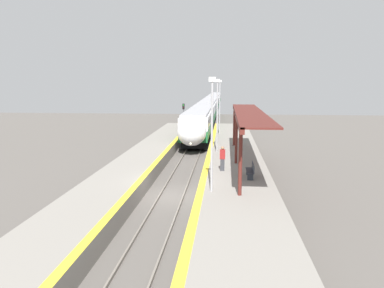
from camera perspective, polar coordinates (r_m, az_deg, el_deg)
The scene contains 13 objects.
ground_plane at distance 23.00m, azimuth -3.10°, elevation -7.98°, with size 120.00×120.00×0.00m, color #56514C.
rail_left at distance 23.09m, azimuth -4.88°, elevation -7.73°, with size 0.08×90.00×0.15m, color slate.
rail_right at distance 22.88m, azimuth -1.30°, elevation -7.86°, with size 0.08×90.00×0.15m, color slate.
train at distance 78.47m, azimuth 2.86°, elevation 5.89°, with size 2.93×89.41×3.70m.
platform_right at distance 22.63m, azimuth 6.78°, elevation -6.97°, with size 4.42×64.00×1.03m.
platform_left at distance 23.59m, azimuth -11.53°, elevation -6.42°, with size 3.56×64.00×1.03m.
platform_bench at distance 23.47m, azimuth 9.01°, elevation -3.93°, with size 0.44×1.76×0.89m.
person_waiting at distance 24.96m, azimuth 4.67°, elevation -2.16°, with size 0.36×0.22×1.66m.
railway_signal at distance 46.93m, azimuth -1.30°, elevation 4.17°, with size 0.28×0.28×4.25m.
lamppost_near at distance 19.76m, azimuth 3.05°, elevation 2.45°, with size 0.36×0.20×6.11m.
lamppost_mid at distance 31.39m, azimuth 3.87°, elevation 5.00°, with size 0.36×0.20×6.11m.
lamppost_far at distance 43.06m, azimuth 4.25°, elevation 6.17°, with size 0.36×0.20×6.11m.
station_canopy at distance 27.03m, azimuth 8.08°, elevation 4.37°, with size 2.02×18.76×3.76m.
Camera 1 is at (3.21, -21.72, 6.85)m, focal length 35.00 mm.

